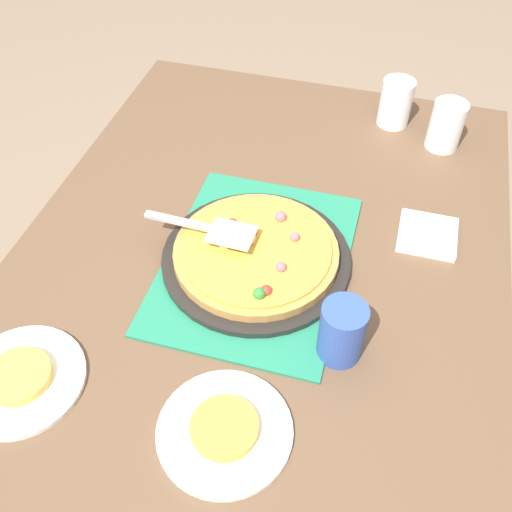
{
  "coord_description": "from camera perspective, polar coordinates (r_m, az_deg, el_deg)",
  "views": [
    {
      "loc": [
        -0.75,
        -0.21,
        1.63
      ],
      "look_at": [
        0.0,
        0.0,
        0.77
      ],
      "focal_mm": 40.62,
      "sensor_mm": 36.0,
      "label": 1
    }
  ],
  "objects": [
    {
      "name": "cup_far",
      "position": [
        1.01,
        8.44,
        -7.38
      ],
      "size": [
        0.08,
        0.08,
        0.12
      ],
      "primitive_type": "cylinder",
      "color": "#3351AD",
      "rests_on": "dining_table"
    },
    {
      "name": "pizza",
      "position": [
        1.15,
        -0.02,
        0.46
      ],
      "size": [
        0.33,
        0.33,
        0.05
      ],
      "color": "#B78442",
      "rests_on": "pizza_pan"
    },
    {
      "name": "plate_far_right",
      "position": [
        1.09,
        -22.13,
        -11.24
      ],
      "size": [
        0.22,
        0.22,
        0.01
      ],
      "primitive_type": "cylinder",
      "color": "white",
      "rests_on": "dining_table"
    },
    {
      "name": "cup_near",
      "position": [
        1.5,
        18.22,
        12.12
      ],
      "size": [
        0.08,
        0.08,
        0.12
      ],
      "primitive_type": "cylinder",
      "color": "white",
      "rests_on": "dining_table"
    },
    {
      "name": "dining_table",
      "position": [
        1.26,
        0.0,
        -3.97
      ],
      "size": [
        1.4,
        1.0,
        0.75
      ],
      "color": "brown",
      "rests_on": "ground_plane"
    },
    {
      "name": "placemat",
      "position": [
        1.17,
        0.0,
        -0.56
      ],
      "size": [
        0.48,
        0.36,
        0.01
      ],
      "primitive_type": "cube",
      "color": "#237F5B",
      "rests_on": "dining_table"
    },
    {
      "name": "served_slice_left",
      "position": [
        0.96,
        -3.14,
        -16.51
      ],
      "size": [
        0.11,
        0.11,
        0.02
      ],
      "primitive_type": "cylinder",
      "color": "gold",
      "rests_on": "plate_near_left"
    },
    {
      "name": "served_slice_right",
      "position": [
        1.08,
        -22.33,
        -10.87
      ],
      "size": [
        0.11,
        0.11,
        0.02
      ],
      "primitive_type": "cylinder",
      "color": "#EAB747",
      "rests_on": "plate_far_right"
    },
    {
      "name": "cup_corner",
      "position": [
        1.55,
        13.6,
        14.46
      ],
      "size": [
        0.08,
        0.08,
        0.12
      ],
      "primitive_type": "cylinder",
      "color": "white",
      "rests_on": "dining_table"
    },
    {
      "name": "pizza_server",
      "position": [
        1.15,
        -4.66,
        2.75
      ],
      "size": [
        0.07,
        0.23,
        0.01
      ],
      "color": "silver",
      "rests_on": "pizza"
    },
    {
      "name": "pizza_pan",
      "position": [
        1.17,
        0.0,
        -0.23
      ],
      "size": [
        0.38,
        0.38,
        0.01
      ],
      "primitive_type": "cylinder",
      "color": "black",
      "rests_on": "placemat"
    },
    {
      "name": "napkin_stack",
      "position": [
        1.27,
        16.52,
        2.03
      ],
      "size": [
        0.12,
        0.12,
        0.02
      ],
      "primitive_type": "cube",
      "color": "white",
      "rests_on": "dining_table"
    },
    {
      "name": "plate_near_left",
      "position": [
        0.97,
        -3.1,
        -16.85
      ],
      "size": [
        0.22,
        0.22,
        0.01
      ],
      "primitive_type": "cylinder",
      "color": "white",
      "rests_on": "dining_table"
    },
    {
      "name": "ground_plane",
      "position": [
        1.81,
        0.0,
        -16.7
      ],
      "size": [
        8.0,
        8.0,
        0.0
      ],
      "primitive_type": "plane",
      "color": "#84705B"
    }
  ]
}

